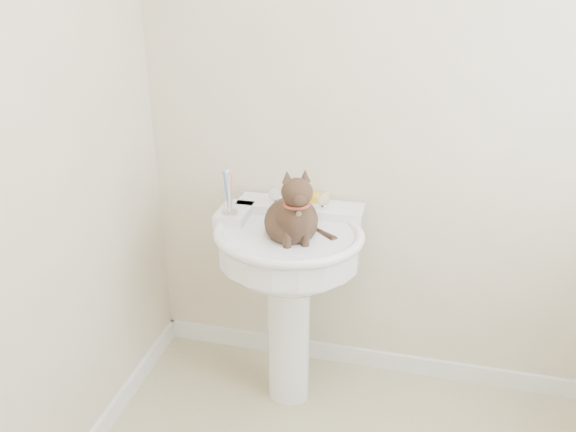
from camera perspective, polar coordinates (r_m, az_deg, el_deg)
The scene contains 7 objects.
wall_back at distance 2.51m, azimuth 10.75°, elevation 9.24°, with size 2.20×0.00×2.50m, color beige, non-canonical shape.
baseboard_back at distance 3.05m, azimuth 8.91°, elevation -13.19°, with size 2.20×0.02×0.09m, color white.
pedestal_sink at distance 2.51m, azimuth 0.03°, elevation -4.47°, with size 0.63×0.61×0.86m.
faucet at distance 2.54m, azimuth 0.92°, elevation 1.65°, with size 0.28×0.12×0.14m.
soap_bar at distance 2.62m, azimuth 2.85°, elevation 1.70°, with size 0.09×0.06×0.03m, color yellow.
toothbrush_cup at distance 2.50m, azimuth -5.49°, elevation 1.24°, with size 0.07×0.07×0.18m.
cat at distance 2.36m, azimuth 0.37°, elevation -0.13°, with size 0.23×0.29×0.43m.
Camera 1 is at (0.12, -1.32, 1.91)m, focal length 38.00 mm.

